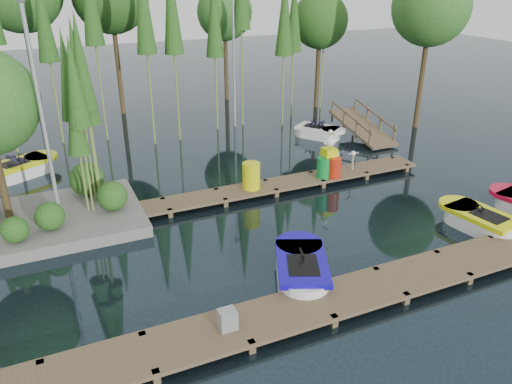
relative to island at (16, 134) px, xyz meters
name	(u,v)px	position (x,y,z in m)	size (l,w,h in m)	color
ground_plane	(248,231)	(6.30, -3.29, -3.18)	(90.00, 90.00, 0.00)	#19272F
near_dock	(320,303)	(6.30, -7.79, -2.95)	(18.00, 1.50, 0.50)	brown
far_dock	(246,191)	(7.30, -0.79, -2.95)	(15.00, 1.20, 0.50)	brown
island	(16,134)	(0.00, 0.00, 0.00)	(6.20, 4.20, 6.75)	slate
tree_screen	(108,10)	(4.26, 7.31, 2.93)	(34.42, 18.53, 10.31)	#40311B
lamp_island	(39,102)	(0.80, -0.79, 1.08)	(0.30, 0.30, 7.25)	gray
lamp_rear	(234,44)	(10.30, 7.71, 1.08)	(0.30, 0.30, 7.25)	gray
ramp	(362,127)	(15.30, 3.21, -2.60)	(1.50, 3.94, 1.49)	brown
boat_blue	(301,270)	(6.55, -6.36, -2.89)	(2.42, 3.26, 1.00)	white
boat_yellow_near	(480,221)	(13.25, -6.25, -2.91)	(1.69, 2.99, 0.95)	white
boat_yellow_far	(22,168)	(-0.28, 4.87, -2.87)	(3.22, 2.57, 1.47)	white
boat_white_far	(318,132)	(13.38, 4.21, -2.91)	(2.48, 2.79, 1.23)	white
utility_cabinet	(227,319)	(3.83, -7.79, -2.64)	(0.40, 0.34, 0.49)	gray
yellow_barrel	(251,176)	(7.51, -0.79, -2.39)	(0.66, 0.66, 0.99)	#D2DA0B
drum_cluster	(330,163)	(10.81, -0.94, -2.33)	(1.09, 1.00, 1.87)	#0E7E2D
seagull_post	(353,157)	(11.99, -0.79, -2.34)	(0.50, 0.27, 0.80)	gray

